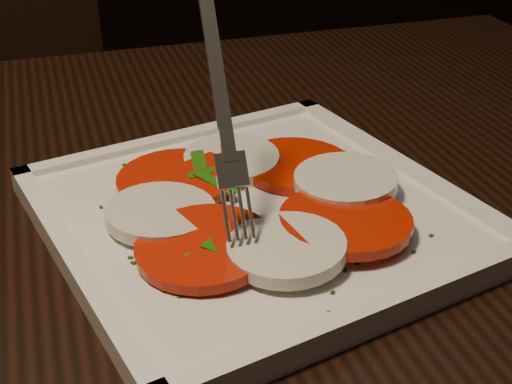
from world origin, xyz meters
name	(u,v)px	position (x,y,z in m)	size (l,w,h in m)	color
table	(153,291)	(0.10, -0.29, 0.65)	(1.25, 0.87, 0.75)	black
chair	(7,99)	(-0.10, 0.53, 0.53)	(0.49, 0.49, 0.93)	black
plate	(256,217)	(0.18, -0.35, 0.76)	(0.31, 0.31, 0.01)	white
caprese_salad	(256,199)	(0.18, -0.35, 0.77)	(0.24, 0.26, 0.02)	#C01504
fork	(216,89)	(0.15, -0.35, 0.87)	(0.04, 0.11, 0.17)	white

